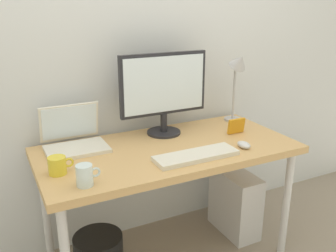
{
  "coord_description": "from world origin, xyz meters",
  "views": [
    {
      "loc": [
        -0.84,
        -1.69,
        1.47
      ],
      "look_at": [
        0.0,
        0.0,
        0.83
      ],
      "focal_mm": 39.98,
      "sensor_mm": 36.0,
      "label": 1
    }
  ],
  "objects_px": {
    "keyboard": "(196,156)",
    "glass_cup": "(85,175)",
    "mouse": "(244,145)",
    "photo_frame": "(236,126)",
    "laptop": "(74,137)",
    "desk_lamp": "(238,72)",
    "computer_tower": "(235,203)",
    "monitor": "(164,89)",
    "coffee_mug": "(58,165)",
    "desk": "(168,158)"
  },
  "relations": [
    {
      "from": "laptop",
      "to": "desk",
      "type": "bearing_deg",
      "value": -25.86
    },
    {
      "from": "desk",
      "to": "desk_lamp",
      "type": "relative_size",
      "value": 3.03
    },
    {
      "from": "coffee_mug",
      "to": "photo_frame",
      "type": "height_order",
      "value": "photo_frame"
    },
    {
      "from": "mouse",
      "to": "photo_frame",
      "type": "xyz_separation_m",
      "value": [
        0.1,
        0.2,
        0.03
      ]
    },
    {
      "from": "laptop",
      "to": "desk_lamp",
      "type": "height_order",
      "value": "desk_lamp"
    },
    {
      "from": "laptop",
      "to": "keyboard",
      "type": "height_order",
      "value": "laptop"
    },
    {
      "from": "keyboard",
      "to": "glass_cup",
      "type": "height_order",
      "value": "glass_cup"
    },
    {
      "from": "laptop",
      "to": "computer_tower",
      "type": "relative_size",
      "value": 0.76
    },
    {
      "from": "keyboard",
      "to": "laptop",
      "type": "bearing_deg",
      "value": 141.15
    },
    {
      "from": "keyboard",
      "to": "computer_tower",
      "type": "relative_size",
      "value": 1.05
    },
    {
      "from": "desk_lamp",
      "to": "glass_cup",
      "type": "xyz_separation_m",
      "value": [
        -1.11,
        -0.44,
        -0.28
      ]
    },
    {
      "from": "monitor",
      "to": "glass_cup",
      "type": "distance_m",
      "value": 0.77
    },
    {
      "from": "keyboard",
      "to": "computer_tower",
      "type": "bearing_deg",
      "value": 28.23
    },
    {
      "from": "desk",
      "to": "photo_frame",
      "type": "relative_size",
      "value": 12.66
    },
    {
      "from": "desk",
      "to": "coffee_mug",
      "type": "height_order",
      "value": "coffee_mug"
    },
    {
      "from": "glass_cup",
      "to": "photo_frame",
      "type": "height_order",
      "value": "glass_cup"
    },
    {
      "from": "monitor",
      "to": "photo_frame",
      "type": "bearing_deg",
      "value": -26.74
    },
    {
      "from": "laptop",
      "to": "glass_cup",
      "type": "xyz_separation_m",
      "value": [
        -0.06,
        -0.46,
        -0.01
      ]
    },
    {
      "from": "desk",
      "to": "keyboard",
      "type": "height_order",
      "value": "keyboard"
    },
    {
      "from": "monitor",
      "to": "keyboard",
      "type": "relative_size",
      "value": 1.21
    },
    {
      "from": "monitor",
      "to": "keyboard",
      "type": "xyz_separation_m",
      "value": [
        -0.01,
        -0.4,
        -0.26
      ]
    },
    {
      "from": "mouse",
      "to": "laptop",
      "type": "bearing_deg",
      "value": 153.12
    },
    {
      "from": "coffee_mug",
      "to": "photo_frame",
      "type": "bearing_deg",
      "value": 4.24
    },
    {
      "from": "photo_frame",
      "to": "glass_cup",
      "type": "bearing_deg",
      "value": -165.7
    },
    {
      "from": "glass_cup",
      "to": "desk_lamp",
      "type": "bearing_deg",
      "value": 21.69
    },
    {
      "from": "computer_tower",
      "to": "desk_lamp",
      "type": "bearing_deg",
      "value": 62.73
    },
    {
      "from": "desk",
      "to": "mouse",
      "type": "xyz_separation_m",
      "value": [
        0.36,
        -0.19,
        0.08
      ]
    },
    {
      "from": "desk_lamp",
      "to": "computer_tower",
      "type": "bearing_deg",
      "value": -117.27
    },
    {
      "from": "laptop",
      "to": "monitor",
      "type": "bearing_deg",
      "value": -1.93
    },
    {
      "from": "coffee_mug",
      "to": "glass_cup",
      "type": "distance_m",
      "value": 0.19
    },
    {
      "from": "desk",
      "to": "computer_tower",
      "type": "xyz_separation_m",
      "value": [
        0.52,
        0.05,
        -0.44
      ]
    },
    {
      "from": "monitor",
      "to": "computer_tower",
      "type": "distance_m",
      "value": 0.91
    },
    {
      "from": "glass_cup",
      "to": "computer_tower",
      "type": "xyz_separation_m",
      "value": [
        1.03,
        0.29,
        -0.55
      ]
    },
    {
      "from": "desk",
      "to": "monitor",
      "type": "xyz_separation_m",
      "value": [
        0.07,
        0.2,
        0.34
      ]
    },
    {
      "from": "monitor",
      "to": "laptop",
      "type": "bearing_deg",
      "value": 178.07
    },
    {
      "from": "keyboard",
      "to": "coffee_mug",
      "type": "bearing_deg",
      "value": 169.07
    },
    {
      "from": "desk",
      "to": "photo_frame",
      "type": "xyz_separation_m",
      "value": [
        0.46,
        0.01,
        0.11
      ]
    },
    {
      "from": "desk_lamp",
      "to": "coffee_mug",
      "type": "xyz_separation_m",
      "value": [
        -1.19,
        -0.27,
        -0.29
      ]
    },
    {
      "from": "glass_cup",
      "to": "computer_tower",
      "type": "bearing_deg",
      "value": 15.55
    },
    {
      "from": "desk_lamp",
      "to": "computer_tower",
      "type": "xyz_separation_m",
      "value": [
        -0.08,
        -0.16,
        -0.83
      ]
    },
    {
      "from": "coffee_mug",
      "to": "photo_frame",
      "type": "distance_m",
      "value": 1.06
    },
    {
      "from": "desk_lamp",
      "to": "mouse",
      "type": "xyz_separation_m",
      "value": [
        -0.23,
        -0.4,
        -0.31
      ]
    },
    {
      "from": "keyboard",
      "to": "mouse",
      "type": "bearing_deg",
      "value": 0.46
    },
    {
      "from": "laptop",
      "to": "computer_tower",
      "type": "xyz_separation_m",
      "value": [
        0.97,
        -0.17,
        -0.56
      ]
    },
    {
      "from": "desk",
      "to": "laptop",
      "type": "relative_size",
      "value": 4.35
    },
    {
      "from": "laptop",
      "to": "desk_lamp",
      "type": "xyz_separation_m",
      "value": [
        1.05,
        -0.02,
        0.27
      ]
    },
    {
      "from": "desk",
      "to": "laptop",
      "type": "xyz_separation_m",
      "value": [
        -0.46,
        0.22,
        0.12
      ]
    },
    {
      "from": "keyboard",
      "to": "desk",
      "type": "bearing_deg",
      "value": 107.37
    },
    {
      "from": "computer_tower",
      "to": "mouse",
      "type": "bearing_deg",
      "value": -122.64
    },
    {
      "from": "monitor",
      "to": "coffee_mug",
      "type": "relative_size",
      "value": 4.55
    }
  ]
}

